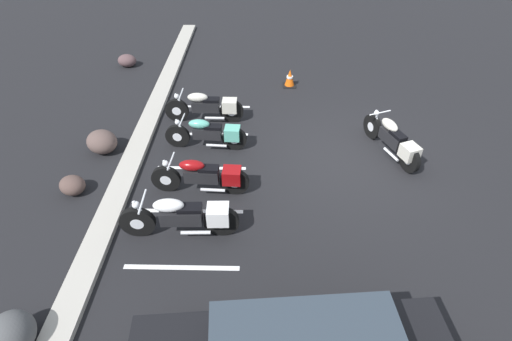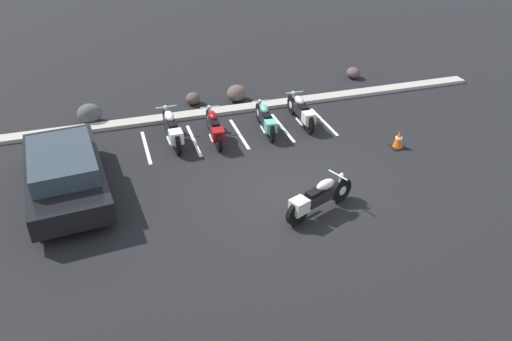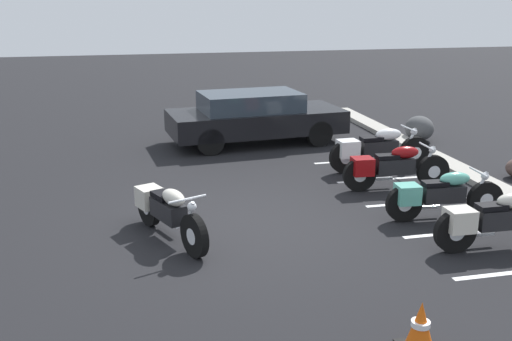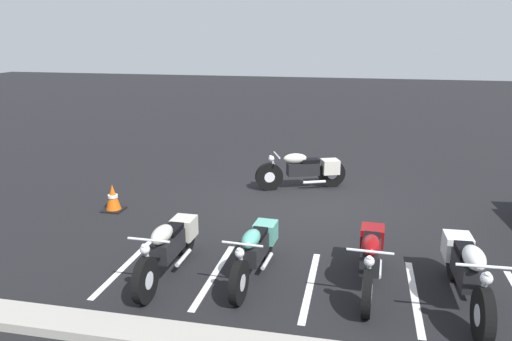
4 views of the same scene
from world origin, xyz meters
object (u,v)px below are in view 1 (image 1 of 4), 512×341
motorcycle_cream_featured (394,140)px  parked_bike_0 (185,217)px  parked_bike_2 (210,134)px  landscape_rock_2 (127,61)px  landscape_rock_1 (10,335)px  parked_bike_1 (205,176)px  parked_bike_3 (208,107)px  traffic_cone (290,78)px  landscape_rock_0 (72,185)px  landscape_rock_3 (102,142)px

motorcycle_cream_featured → parked_bike_0: (-2.68, 4.60, 0.03)m
parked_bike_2 → landscape_rock_2: (4.77, 3.40, -0.22)m
landscape_rock_1 → parked_bike_1: bearing=-34.6°
parked_bike_2 → parked_bike_3: 1.29m
landscape_rock_1 → traffic_cone: bearing=-27.6°
landscape_rock_0 → landscape_rock_1: 3.51m
parked_bike_3 → landscape_rock_3: bearing=31.7°
parked_bike_1 → landscape_rock_0: size_ratio=3.71×
landscape_rock_0 → landscape_rock_3: 1.56m
motorcycle_cream_featured → parked_bike_3: bearing=50.1°
motorcycle_cream_featured → traffic_cone: bearing=10.4°
parked_bike_1 → parked_bike_2: bearing=-84.6°
parked_bike_2 → landscape_rock_0: bearing=35.5°
landscape_rock_0 → motorcycle_cream_featured: bearing=-78.2°
landscape_rock_1 → parked_bike_0: bearing=-43.9°
parked_bike_2 → parked_bike_3: size_ratio=0.95×
parked_bike_3 → landscape_rock_0: size_ratio=3.74×
parked_bike_1 → landscape_rock_2: (6.43, 3.47, -0.24)m
parked_bike_1 → landscape_rock_2: size_ratio=3.39×
landscape_rock_0 → parked_bike_1: bearing=-88.3°
landscape_rock_0 → landscape_rock_2: size_ratio=0.91×
landscape_rock_0 → landscape_rock_3: size_ratio=0.74×
landscape_rock_3 → traffic_cone: bearing=-52.9°
parked_bike_2 → traffic_cone: bearing=-118.2°
parked_bike_1 → landscape_rock_0: bearing=4.4°
parked_bike_0 → landscape_rock_0: (1.16, 2.67, -0.27)m
parked_bike_2 → landscape_rock_2: parked_bike_2 is taller
parked_bike_0 → landscape_rock_0: parked_bike_0 is taller
parked_bike_1 → traffic_cone: parked_bike_1 is taller
landscape_rock_0 → traffic_cone: traffic_cone is taller
parked_bike_1 → traffic_cone: size_ratio=3.86×
landscape_rock_2 → traffic_cone: size_ratio=1.14×
landscape_rock_3 → landscape_rock_1: bearing=-177.0°
motorcycle_cream_featured → parked_bike_2: (0.22, 4.45, -0.02)m
parked_bike_0 → landscape_rock_1: parked_bike_0 is taller
parked_bike_0 → landscape_rock_0: size_ratio=3.98×
parked_bike_2 → landscape_rock_3: (-0.20, 2.65, -0.15)m
parked_bike_0 → parked_bike_1: (1.24, -0.22, -0.03)m
parked_bike_2 → parked_bike_3: (1.27, 0.19, 0.02)m
parked_bike_2 → landscape_rock_3: bearing=8.0°
parked_bike_0 → motorcycle_cream_featured: bearing=-151.6°
parked_bike_1 → landscape_rock_3: (1.46, 2.72, -0.16)m
landscape_rock_1 → landscape_rock_3: landscape_rock_1 is taller
landscape_rock_1 → motorcycle_cream_featured: bearing=-53.8°
parked_bike_0 → parked_bike_2: parked_bike_0 is taller
motorcycle_cream_featured → landscape_rock_0: size_ratio=3.51×
landscape_rock_1 → landscape_rock_3: bearing=3.0°
landscape_rock_3 → traffic_cone: (3.62, -4.78, -0.02)m
landscape_rock_0 → traffic_cone: bearing=-43.8°
parked_bike_0 → landscape_rock_1: bearing=44.2°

